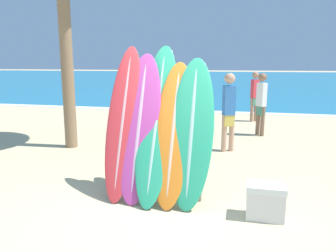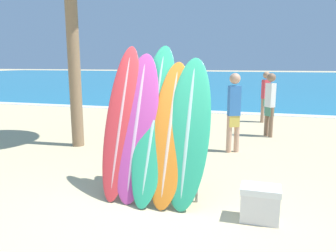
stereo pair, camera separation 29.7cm
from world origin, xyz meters
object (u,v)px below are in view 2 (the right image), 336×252
at_px(surfboard_slot_2, 154,122).
at_px(person_mid_beach, 234,110).
at_px(person_far_left, 265,95).
at_px(cooler_box, 260,203).
at_px(surfboard_slot_0, 121,121).
at_px(person_near_water, 270,102).
at_px(surfboard_slot_3, 170,132).
at_px(surfboard_slot_4, 188,131).
at_px(surfboard_slot_1, 137,126).
at_px(surfboard_rack, 152,166).

xyz_separation_m(surfboard_slot_2, person_mid_beach, (0.87, 2.70, -0.16)).
distance_m(person_far_left, cooler_box, 7.10).
bearing_deg(surfboard_slot_0, person_near_water, 65.09).
xyz_separation_m(surfboard_slot_3, person_mid_beach, (0.61, 2.77, -0.04)).
relative_size(surfboard_slot_4, cooler_box, 4.23).
distance_m(surfboard_slot_0, surfboard_slot_3, 0.76).
distance_m(surfboard_slot_0, cooler_box, 2.21).
height_order(surfboard_slot_1, surfboard_slot_2, surfboard_slot_2).
bearing_deg(person_mid_beach, surfboard_slot_2, -134.88).
xyz_separation_m(surfboard_slot_0, surfboard_slot_4, (1.01, -0.04, -0.09)).
relative_size(surfboard_slot_1, person_mid_beach, 1.21).
relative_size(surfboard_slot_2, surfboard_slot_4, 1.09).
bearing_deg(surfboard_slot_4, surfboard_rack, -177.78).
bearing_deg(person_near_water, surfboard_slot_0, -65.33).
bearing_deg(person_near_water, surfboard_rack, -59.80).
relative_size(person_near_water, cooler_box, 3.50).
relative_size(surfboard_slot_2, cooler_box, 4.62).
height_order(surfboard_slot_2, surfboard_slot_4, surfboard_slot_2).
xyz_separation_m(surfboard_rack, surfboard_slot_4, (0.52, 0.02, 0.53)).
height_order(surfboard_rack, surfboard_slot_4, surfboard_slot_4).
height_order(surfboard_slot_0, surfboard_slot_3, surfboard_slot_0).
distance_m(person_near_water, person_mid_beach, 1.97).
distance_m(surfboard_rack, surfboard_slot_2, 0.63).
xyz_separation_m(surfboard_slot_4, person_mid_beach, (0.35, 2.77, -0.07)).
bearing_deg(person_mid_beach, surfboard_slot_0, -143.60).
xyz_separation_m(surfboard_slot_1, person_mid_beach, (1.11, 2.74, -0.10)).
height_order(surfboard_slot_0, person_mid_beach, surfboard_slot_0).
height_order(surfboard_rack, surfboard_slot_0, surfboard_slot_0).
bearing_deg(surfboard_slot_3, person_far_left, 79.65).
xyz_separation_m(surfboard_slot_1, person_near_water, (1.86, 4.56, -0.13)).
xyz_separation_m(surfboard_rack, surfboard_slot_2, (0.00, 0.09, 0.62)).
height_order(surfboard_slot_1, person_mid_beach, surfboard_slot_1).
bearing_deg(surfboard_slot_4, surfboard_slot_2, 172.28).
distance_m(surfboard_slot_3, surfboard_slot_4, 0.26).
xyz_separation_m(surfboard_rack, cooler_box, (1.51, -0.31, -0.25)).
relative_size(surfboard_slot_2, person_mid_beach, 1.28).
bearing_deg(person_near_water, surfboard_slot_2, -60.12).
bearing_deg(person_mid_beach, person_near_water, 40.57).
height_order(surfboard_rack, surfboard_slot_2, surfboard_slot_2).
bearing_deg(person_near_water, cooler_box, -41.73).
height_order(surfboard_slot_1, surfboard_slot_4, surfboard_slot_1).
xyz_separation_m(surfboard_slot_0, surfboard_slot_3, (0.75, -0.05, -0.11)).
xyz_separation_m(surfboard_rack, person_far_left, (1.50, 6.76, 0.42)).
distance_m(person_mid_beach, person_far_left, 4.03).
bearing_deg(person_far_left, person_near_water, -127.54).
xyz_separation_m(surfboard_slot_4, cooler_box, (0.99, -0.33, -0.78)).
xyz_separation_m(surfboard_slot_0, person_near_water, (2.11, 4.54, -0.18)).
xyz_separation_m(person_mid_beach, cooler_box, (0.64, -3.09, -0.71)).
bearing_deg(person_far_left, cooler_box, -130.69).
bearing_deg(cooler_box, surfboard_slot_2, 165.12).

